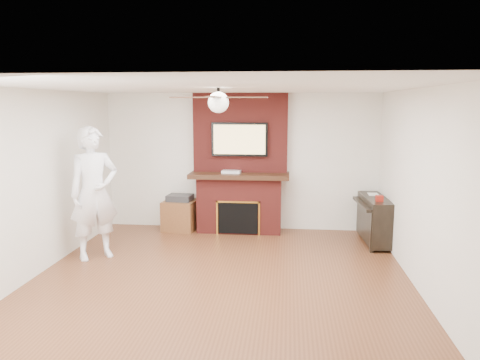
# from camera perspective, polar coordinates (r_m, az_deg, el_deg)

# --- Properties ---
(room_shell) EXTENTS (5.36, 5.86, 2.86)m
(room_shell) POSITION_cam_1_polar(r_m,az_deg,el_deg) (5.93, -2.58, -0.95)
(room_shell) COLOR #562E19
(room_shell) RESTS_ON ground
(fireplace) EXTENTS (1.78, 0.64, 2.50)m
(fireplace) POSITION_cam_1_polar(r_m,az_deg,el_deg) (8.47, -0.02, 0.37)
(fireplace) COLOR maroon
(fireplace) RESTS_ON ground
(tv) EXTENTS (1.00, 0.08, 0.60)m
(tv) POSITION_cam_1_polar(r_m,az_deg,el_deg) (8.34, -0.05, 4.97)
(tv) COLOR black
(tv) RESTS_ON fireplace
(ceiling_fan) EXTENTS (1.21, 1.21, 0.31)m
(ceiling_fan) POSITION_cam_1_polar(r_m,az_deg,el_deg) (5.84, -2.65, 9.55)
(ceiling_fan) COLOR black
(ceiling_fan) RESTS_ON room_shell
(person) EXTENTS (0.87, 0.84, 1.99)m
(person) POSITION_cam_1_polar(r_m,az_deg,el_deg) (7.27, -17.36, -1.54)
(person) COLOR white
(person) RESTS_ON ground
(side_table) EXTENTS (0.62, 0.62, 0.66)m
(side_table) POSITION_cam_1_polar(r_m,az_deg,el_deg) (8.72, -7.30, -4.09)
(side_table) COLOR brown
(side_table) RESTS_ON ground
(piano) EXTENTS (0.51, 1.21, 0.87)m
(piano) POSITION_cam_1_polar(r_m,az_deg,el_deg) (8.13, 16.04, -4.53)
(piano) COLOR black
(piano) RESTS_ON ground
(cable_box) EXTENTS (0.34, 0.21, 0.05)m
(cable_box) POSITION_cam_1_polar(r_m,az_deg,el_deg) (8.37, -1.07, 1.02)
(cable_box) COLOR silver
(cable_box) RESTS_ON fireplace
(candle_green) EXTENTS (0.07, 0.07, 0.10)m
(candle_green) POSITION_cam_1_polar(r_m,az_deg,el_deg) (8.50, -0.13, -6.11)
(candle_green) COLOR #4E9039
(candle_green) RESTS_ON ground
(candle_cream) EXTENTS (0.08, 0.08, 0.11)m
(candle_cream) POSITION_cam_1_polar(r_m,az_deg,el_deg) (8.43, 0.31, -6.22)
(candle_cream) COLOR beige
(candle_cream) RESTS_ON ground
(candle_blue) EXTENTS (0.07, 0.07, 0.08)m
(candle_blue) POSITION_cam_1_polar(r_m,az_deg,el_deg) (8.49, 1.07, -6.21)
(candle_blue) COLOR #394CAC
(candle_blue) RESTS_ON ground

